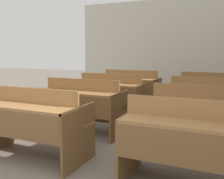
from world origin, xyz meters
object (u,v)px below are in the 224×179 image
Objects in this scene: bench_third_left at (110,94)px; bench_back_right at (213,92)px; bench_front_left at (32,121)px; bench_front_right at (194,142)px; bench_third_right at (209,101)px; bench_second_right at (202,115)px; bench_back_left at (131,87)px; bench_second_left at (82,104)px.

bench_third_left and bench_back_right have the same top height.
bench_front_left is at bearing -90.01° from bench_third_left.
bench_third_right is at bearing 90.67° from bench_front_right.
bench_back_right is at bearing 90.62° from bench_front_right.
bench_back_left is at bearing 128.80° from bench_second_right.
bench_front_left and bench_back_left have the same top height.
bench_back_right is at bearing 61.44° from bench_front_left.
bench_second_left and bench_back_right have the same top height.
bench_front_left and bench_third_left have the same top height.
bench_back_left is at bearing 89.73° from bench_front_left.
bench_back_right is (-0.01, 1.08, 0.00)m from bench_third_right.
bench_second_right is at bearing 91.87° from bench_front_right.
bench_second_right is (-0.04, 1.09, 0.00)m from bench_front_right.
bench_second_left is at bearing 148.74° from bench_front_right.
bench_third_left is (-1.81, 1.12, 0.00)m from bench_second_right.
bench_front_left is 2.88m from bench_third_right.
bench_front_right is 1.00× the size of bench_back_left.
bench_front_left is 1.13m from bench_second_left.
bench_back_right is at bearing 50.57° from bench_second_left.
bench_front_left is 2.23m from bench_third_left.
bench_third_left and bench_third_right have the same top height.
bench_back_left is at bearing 118.85° from bench_front_right.
bench_second_left is 1.00× the size of bench_back_right.
bench_third_right is 1.08m from bench_back_right.
bench_front_right is at bearing -31.26° from bench_second_left.
bench_second_right and bench_back_left have the same top height.
bench_front_right is 1.00× the size of bench_third_left.
bench_front_left is 1.00× the size of bench_back_left.
bench_second_left is (-1.84, 1.11, 0.00)m from bench_front_right.
bench_second_right is 2.86m from bench_back_left.
bench_front_left is at bearing -148.56° from bench_second_right.
bench_front_right is 3.79m from bench_back_left.
bench_front_right is 1.00× the size of bench_back_right.
bench_front_right and bench_second_right have the same top height.
bench_third_right and bench_back_left have the same top height.
bench_back_right is (1.79, -0.01, 0.00)m from bench_back_left.
bench_second_left is 1.00× the size of bench_second_right.
bench_third_right is 1.00× the size of bench_back_left.
bench_front_right is 1.00× the size of bench_second_right.
bench_front_right is at bearing -50.22° from bench_third_left.
bench_third_right is (1.82, 0.01, 0.00)m from bench_third_left.
bench_front_left is at bearing -129.07° from bench_third_right.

